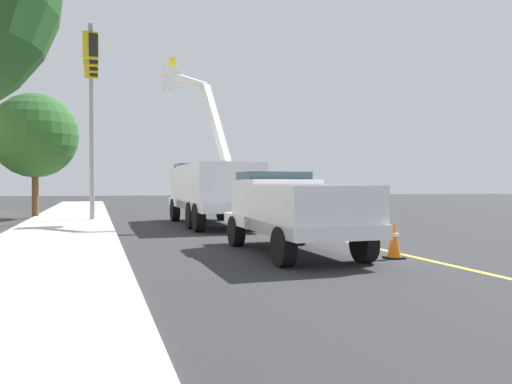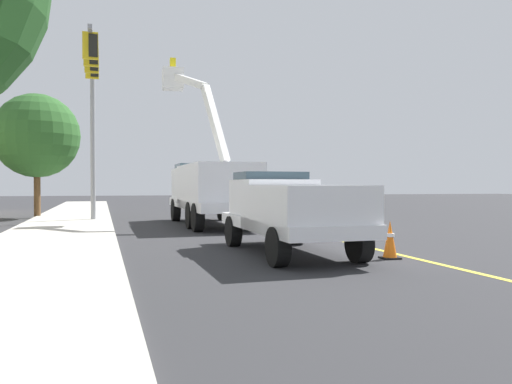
% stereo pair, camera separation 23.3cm
% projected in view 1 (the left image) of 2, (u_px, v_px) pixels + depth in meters
% --- Properties ---
extents(ground, '(120.00, 120.00, 0.00)m').
position_uv_depth(ground, '(273.00, 225.00, 21.35)').
color(ground, '#2D2D30').
extents(sidewalk_far_side, '(60.11, 7.49, 0.12)m').
position_uv_depth(sidewalk_far_side, '(63.00, 229.00, 18.82)').
color(sidewalk_far_side, '#B2ADA3').
rests_on(sidewalk_far_side, ground).
extents(lane_centre_stripe, '(49.90, 3.41, 0.01)m').
position_uv_depth(lane_centre_stripe, '(273.00, 225.00, 21.35)').
color(lane_centre_stripe, yellow).
rests_on(lane_centre_stripe, ground).
extents(utility_bucket_truck, '(8.34, 3.49, 7.25)m').
position_uv_depth(utility_bucket_truck, '(210.00, 187.00, 21.32)').
color(utility_bucket_truck, white).
rests_on(utility_bucket_truck, ground).
extents(service_pickup_truck, '(5.72, 2.48, 2.06)m').
position_uv_depth(service_pickup_truck, '(293.00, 209.00, 12.45)').
color(service_pickup_truck, white).
rests_on(service_pickup_truck, ground).
extents(passing_minivan, '(4.91, 2.21, 1.69)m').
position_uv_depth(passing_minivan, '(271.00, 197.00, 30.28)').
color(passing_minivan, tan).
rests_on(passing_minivan, ground).
extents(traffic_cone_leading, '(0.40, 0.40, 0.89)m').
position_uv_depth(traffic_cone_leading, '(394.00, 240.00, 11.64)').
color(traffic_cone_leading, black).
rests_on(traffic_cone_leading, ground).
extents(traffic_cone_mid_front, '(0.40, 0.40, 0.76)m').
position_uv_depth(traffic_cone_mid_front, '(233.00, 210.00, 26.09)').
color(traffic_cone_mid_front, black).
rests_on(traffic_cone_mid_front, ground).
extents(traffic_signal_mast, '(5.44, 0.80, 8.39)m').
position_uv_depth(traffic_signal_mast, '(92.00, 87.00, 21.33)').
color(traffic_signal_mast, gray).
rests_on(traffic_signal_mast, ground).
extents(street_tree_right, '(4.27, 4.27, 6.34)m').
position_uv_depth(street_tree_right, '(35.00, 136.00, 25.49)').
color(street_tree_right, brown).
rests_on(street_tree_right, ground).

